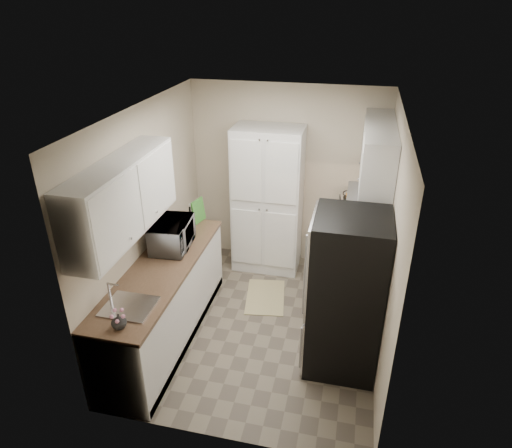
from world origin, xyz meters
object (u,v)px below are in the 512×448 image
(wine_bottle, at_px, (190,219))
(toaster_oven, at_px, (353,207))
(pantry_cabinet, at_px, (268,201))
(microwave, at_px, (172,235))
(refrigerator, at_px, (346,295))
(electric_range, at_px, (350,282))

(wine_bottle, relative_size, toaster_oven, 0.61)
(pantry_cabinet, height_order, toaster_oven, pantry_cabinet)
(pantry_cabinet, bearing_deg, microwave, -121.57)
(pantry_cabinet, bearing_deg, toaster_oven, -2.53)
(pantry_cabinet, xyz_separation_m, toaster_oven, (1.13, -0.05, 0.04))
(refrigerator, relative_size, toaster_oven, 3.98)
(refrigerator, xyz_separation_m, wine_bottle, (-1.92, 0.87, 0.20))
(pantry_cabinet, height_order, wine_bottle, pantry_cabinet)
(microwave, xyz_separation_m, wine_bottle, (0.04, 0.48, -0.03))
(refrigerator, relative_size, wine_bottle, 6.50)
(refrigerator, bearing_deg, wine_bottle, 155.61)
(pantry_cabinet, relative_size, toaster_oven, 4.68)
(wine_bottle, distance_m, toaster_oven, 2.08)
(electric_range, distance_m, toaster_oven, 1.04)
(pantry_cabinet, height_order, electric_range, pantry_cabinet)
(pantry_cabinet, relative_size, microwave, 3.48)
(refrigerator, height_order, wine_bottle, refrigerator)
(electric_range, height_order, toaster_oven, toaster_oven)
(pantry_cabinet, height_order, microwave, pantry_cabinet)
(wine_bottle, height_order, toaster_oven, wine_bottle)
(wine_bottle, bearing_deg, toaster_oven, 22.77)
(wine_bottle, bearing_deg, electric_range, -2.09)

